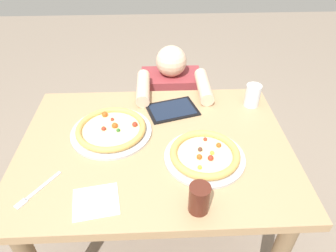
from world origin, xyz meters
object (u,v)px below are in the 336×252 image
object	(u,v)px
pizza_near	(205,155)
fork	(37,191)
water_cup_clear	(253,95)
tablet	(172,110)
drink_cup_colored	(199,198)
diner_seated	(171,117)
pizza_far	(111,130)

from	to	relation	value
pizza_near	fork	bearing A→B (deg)	-167.24
water_cup_clear	tablet	xyz separation A→B (m)	(-0.40, -0.03, -0.05)
pizza_near	drink_cup_colored	distance (m)	0.26
tablet	diner_seated	xyz separation A→B (m)	(0.02, 0.39, -0.33)
tablet	diner_seated	distance (m)	0.51
water_cup_clear	diner_seated	bearing A→B (deg)	137.46
drink_cup_colored	fork	xyz separation A→B (m)	(-0.58, 0.10, -0.05)
fork	tablet	world-z (taller)	tablet
water_cup_clear	tablet	size ratio (longest dim) A/B	0.41
pizza_near	water_cup_clear	world-z (taller)	water_cup_clear
pizza_near	tablet	bearing A→B (deg)	108.09
pizza_far	fork	bearing A→B (deg)	-126.33
pizza_near	fork	size ratio (longest dim) A/B	1.88
drink_cup_colored	fork	distance (m)	0.59
water_cup_clear	fork	size ratio (longest dim) A/B	0.65
drink_cup_colored	diner_seated	size ratio (longest dim) A/B	0.12
fork	tablet	xyz separation A→B (m)	(0.53, 0.49, 0.00)
pizza_near	drink_cup_colored	world-z (taller)	drink_cup_colored
drink_cup_colored	fork	bearing A→B (deg)	170.04
pizza_near	drink_cup_colored	size ratio (longest dim) A/B	2.98
pizza_near	pizza_far	distance (m)	0.44
drink_cup_colored	diner_seated	bearing A→B (deg)	92.44
pizza_far	tablet	size ratio (longest dim) A/B	1.31
drink_cup_colored	fork	size ratio (longest dim) A/B	0.63
drink_cup_colored	water_cup_clear	xyz separation A→B (m)	(0.35, 0.62, 0.00)
pizza_near	pizza_far	size ratio (longest dim) A/B	0.91
pizza_far	pizza_near	bearing A→B (deg)	-24.69
tablet	diner_seated	world-z (taller)	diner_seated
drink_cup_colored	water_cup_clear	bearing A→B (deg)	60.95
water_cup_clear	diner_seated	size ratio (longest dim) A/B	0.13
drink_cup_colored	water_cup_clear	size ratio (longest dim) A/B	0.97
pizza_near	diner_seated	world-z (taller)	diner_seated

